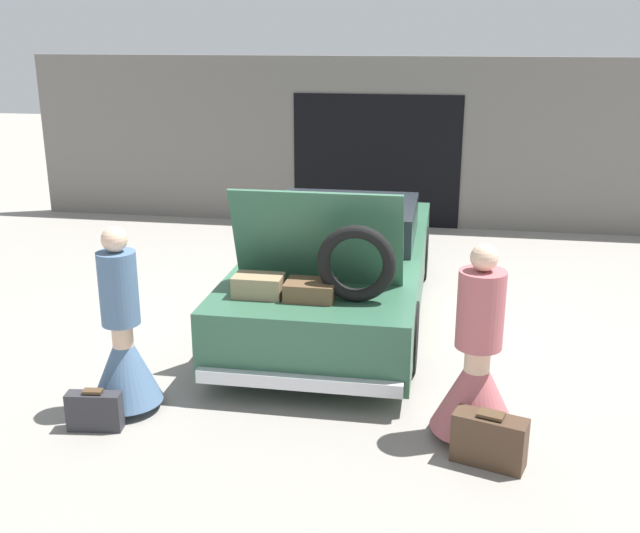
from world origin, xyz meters
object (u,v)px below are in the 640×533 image
Objects in this scene: person_left at (123,346)px; person_right at (476,372)px; car at (339,265)px; suitcase_beside_left_person at (95,411)px; suitcase_beside_right_person at (489,440)px.

person_right is (2.98, 0.03, -0.01)m from person_left.
person_left is (-1.49, -2.64, -0.00)m from car.
car is at bearing 62.02° from suitcase_beside_left_person.
person_left is 3.55× the size of suitcase_beside_left_person.
person_left is at bearing 84.59° from person_right.
person_right is at bearing 7.78° from suitcase_beside_left_person.
person_right is 0.56m from suitcase_beside_right_person.
person_right is at bearing 104.99° from suitcase_beside_right_person.
suitcase_beside_left_person is at bearing -179.64° from suitcase_beside_right_person.
person_left is 2.79× the size of suitcase_beside_right_person.
car is at bearing 23.72° from person_right.
car reaches higher than suitcase_beside_right_person.
car is at bearing 149.08° from person_left.
person_left is 3.14m from suitcase_beside_right_person.
car is 3.00m from person_right.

